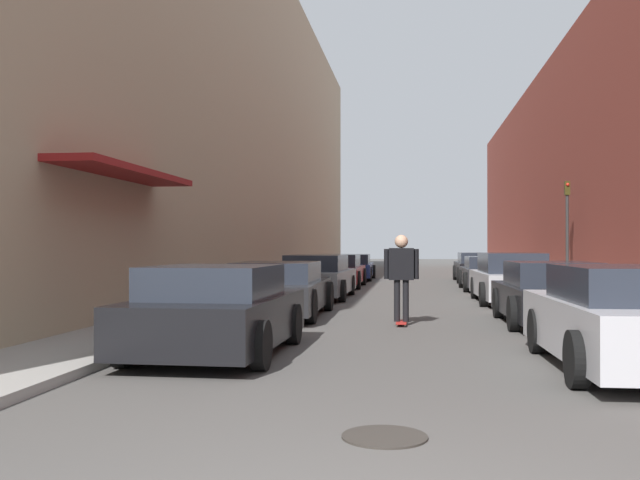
{
  "coord_description": "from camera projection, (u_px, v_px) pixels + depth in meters",
  "views": [
    {
      "loc": [
        0.16,
        -3.63,
        1.56
      ],
      "look_at": [
        -1.7,
        10.24,
        1.66
      ],
      "focal_mm": 40.0,
      "sensor_mm": 36.0,
      "label": 1
    }
  ],
  "objects": [
    {
      "name": "building_row_right",
      "position": [
        605.0,
        168.0,
        27.92
      ],
      "size": [
        4.9,
        51.01,
        9.14
      ],
      "color": "brown",
      "rests_on": "ground"
    },
    {
      "name": "parked_car_left_3",
      "position": [
        337.0,
        271.0,
        26.42
      ],
      "size": [
        1.91,
        4.44,
        1.22
      ],
      "color": "maroon",
      "rests_on": "ground"
    },
    {
      "name": "parked_car_right_4",
      "position": [
        477.0,
        267.0,
        30.23
      ],
      "size": [
        1.86,
        4.74,
        1.24
      ],
      "color": "black",
      "rests_on": "ground"
    },
    {
      "name": "curb_strip_left",
      "position": [
        298.0,
        281.0,
        29.51
      ],
      "size": [
        1.8,
        51.01,
        0.12
      ],
      "color": "gray",
      "rests_on": "ground"
    },
    {
      "name": "parked_car_left_2",
      "position": [
        318.0,
        277.0,
        20.9
      ],
      "size": [
        1.91,
        4.57,
        1.28
      ],
      "color": "gray",
      "rests_on": "ground"
    },
    {
      "name": "parked_car_right_1",
      "position": [
        550.0,
        294.0,
        13.91
      ],
      "size": [
        1.88,
        3.96,
        1.24
      ],
      "color": "black",
      "rests_on": "ground"
    },
    {
      "name": "parked_car_left_1",
      "position": [
        279.0,
        289.0,
        15.58
      ],
      "size": [
        2.02,
        4.66,
        1.19
      ],
      "color": "#232326",
      "rests_on": "ground"
    },
    {
      "name": "parked_car_right_0",
      "position": [
        627.0,
        320.0,
        8.85
      ],
      "size": [
        1.93,
        4.21,
        1.31
      ],
      "color": "#B7B7BC",
      "rests_on": "ground"
    },
    {
      "name": "ground",
      "position": [
        410.0,
        292.0,
        23.84
      ],
      "size": [
        112.22,
        112.22,
        0.0
      ],
      "primitive_type": "plane",
      "color": "#4C4947"
    },
    {
      "name": "curb_strip_right",
      "position": [
        529.0,
        283.0,
        28.28
      ],
      "size": [
        1.8,
        51.01,
        0.12
      ],
      "color": "gray",
      "rests_on": "ground"
    },
    {
      "name": "manhole_cover",
      "position": [
        385.0,
        437.0,
        5.77
      ],
      "size": [
        0.7,
        0.7,
        0.02
      ],
      "color": "#332D28",
      "rests_on": "ground"
    },
    {
      "name": "traffic_light",
      "position": [
        567.0,
        223.0,
        23.2
      ],
      "size": [
        0.16,
        0.22,
        3.52
      ],
      "color": "#2D2D2D",
      "rests_on": "curb_strip_right"
    },
    {
      "name": "parked_car_left_0",
      "position": [
        217.0,
        312.0,
        10.1
      ],
      "size": [
        1.97,
        3.93,
        1.27
      ],
      "color": "black",
      "rests_on": "ground"
    },
    {
      "name": "parked_car_left_4",
      "position": [
        351.0,
        267.0,
        31.93
      ],
      "size": [
        2.0,
        4.66,
        1.15
      ],
      "color": "navy",
      "rests_on": "ground"
    },
    {
      "name": "building_row_left",
      "position": [
        230.0,
        119.0,
        29.94
      ],
      "size": [
        4.9,
        51.01,
        13.7
      ],
      "color": "tan",
      "rests_on": "ground"
    },
    {
      "name": "skateboarder",
      "position": [
        401.0,
        269.0,
        13.85
      ],
      "size": [
        0.68,
        0.78,
        1.76
      ],
      "color": "#B2231E",
      "rests_on": "ground"
    },
    {
      "name": "parked_car_right_3",
      "position": [
        490.0,
        273.0,
        24.62
      ],
      "size": [
        1.98,
        3.96,
        1.17
      ],
      "color": "#232326",
      "rests_on": "ground"
    },
    {
      "name": "parked_car_right_2",
      "position": [
        510.0,
        279.0,
        19.22
      ],
      "size": [
        1.86,
        4.48,
        1.35
      ],
      "color": "#B7B7BC",
      "rests_on": "ground"
    }
  ]
}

